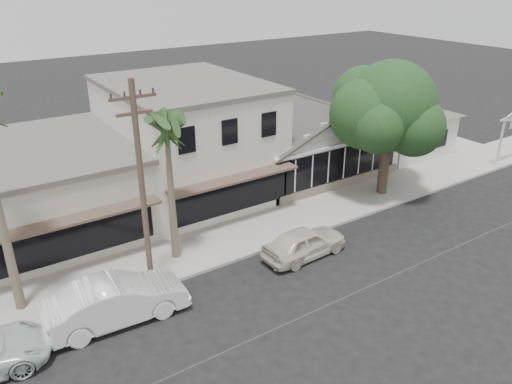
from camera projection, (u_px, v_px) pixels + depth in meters
ground at (388, 278)px, 22.17m from camera, size 140.00×140.00×0.00m
sidewalk_north at (159, 262)px, 23.21m from camera, size 90.00×3.50×0.15m
corner_shop at (303, 133)px, 33.09m from camera, size 10.40×8.60×5.10m
side_cottage at (397, 132)px, 36.97m from camera, size 6.00×6.00×3.00m
row_building_near at (187, 141)px, 29.56m from camera, size 8.00×10.00×6.50m
row_building_midnear at (29, 193)px, 25.47m from camera, size 10.00×10.00×4.20m
utility_pole at (142, 185)px, 19.59m from camera, size 1.80×0.24×9.00m
car_0 at (305, 242)px, 23.60m from camera, size 4.37×1.92×1.47m
car_1 at (116, 301)px, 19.20m from camera, size 5.53×2.19×1.79m
shade_tree at (387, 108)px, 28.39m from camera, size 7.27×6.57×8.07m
palm_east at (166, 129)px, 21.04m from camera, size 2.89×2.89×7.53m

